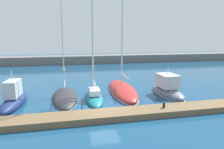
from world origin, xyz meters
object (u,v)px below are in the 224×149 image
(motorboat_navy_nearest, at_px, (14,98))
(mooring_buoy_yellow, at_px, (64,70))
(sailboat_charcoal_second, at_px, (65,97))
(motorboat_slate_fifth, at_px, (167,88))
(sailboat_teal_third, at_px, (94,96))
(dock_bollard, at_px, (164,105))
(sailboat_red_fourth, at_px, (123,89))

(motorboat_navy_nearest, xyz_separation_m, mooring_buoy_yellow, (4.11, 20.08, -0.66))
(sailboat_charcoal_second, xyz_separation_m, motorboat_slate_fifth, (10.79, -0.95, 0.53))
(sailboat_charcoal_second, bearing_deg, motorboat_navy_nearest, 104.75)
(motorboat_slate_fifth, bearing_deg, sailboat_teal_third, 88.20)
(sailboat_charcoal_second, distance_m, motorboat_slate_fifth, 10.84)
(motorboat_navy_nearest, relative_size, motorboat_slate_fifth, 1.00)
(motorboat_navy_nearest, bearing_deg, sailboat_teal_third, -81.89)
(sailboat_charcoal_second, bearing_deg, mooring_buoy_yellow, -0.16)
(sailboat_charcoal_second, height_order, dock_bollard, sailboat_charcoal_second)
(sailboat_teal_third, height_order, dock_bollard, sailboat_teal_third)
(motorboat_slate_fifth, bearing_deg, mooring_buoy_yellow, 28.70)
(sailboat_teal_third, bearing_deg, dock_bollard, -132.66)
(sailboat_charcoal_second, height_order, motorboat_slate_fifth, sailboat_charcoal_second)
(motorboat_navy_nearest, relative_size, mooring_buoy_yellow, 9.90)
(dock_bollard, bearing_deg, sailboat_charcoal_second, 142.73)
(motorboat_slate_fifth, bearing_deg, motorboat_navy_nearest, 90.50)
(motorboat_navy_nearest, bearing_deg, mooring_buoy_yellow, -7.21)
(sailboat_charcoal_second, relative_size, sailboat_red_fourth, 0.75)
(sailboat_teal_third, relative_size, sailboat_red_fourth, 0.68)
(motorboat_slate_fifth, xyz_separation_m, mooring_buoy_yellow, (-11.15, 19.74, -0.65))
(mooring_buoy_yellow, distance_m, dock_bollard, 26.12)
(motorboat_slate_fifth, bearing_deg, sailboat_red_fourth, 65.80)
(motorboat_navy_nearest, xyz_separation_m, sailboat_charcoal_second, (4.47, 1.28, -0.55))
(sailboat_teal_third, relative_size, mooring_buoy_yellow, 19.30)
(sailboat_red_fourth, xyz_separation_m, mooring_buoy_yellow, (-6.69, 17.81, -0.35))
(dock_bollard, bearing_deg, motorboat_slate_fifth, 59.85)
(motorboat_navy_nearest, distance_m, sailboat_teal_third, 7.35)
(sailboat_charcoal_second, relative_size, dock_bollard, 29.92)
(sailboat_charcoal_second, bearing_deg, sailboat_red_fourth, -82.40)
(sailboat_red_fourth, relative_size, mooring_buoy_yellow, 28.36)
(motorboat_navy_nearest, distance_m, sailboat_charcoal_second, 4.69)
(motorboat_navy_nearest, xyz_separation_m, sailboat_red_fourth, (10.80, 2.27, -0.32))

